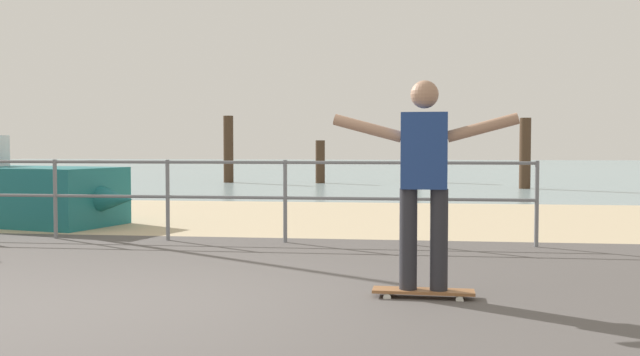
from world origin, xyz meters
TOP-DOWN VIEW (x-y plane):
  - ground_plane at (0.00, -1.00)m, footprint 24.00×10.00m
  - beach_strip at (0.00, 7.00)m, footprint 24.00×6.00m
  - sea_surface at (0.00, 35.00)m, footprint 72.00×50.00m
  - railing_fence at (-1.92, 3.60)m, footprint 10.70×0.05m
  - skateboard at (2.03, 0.56)m, footprint 0.81×0.23m
  - skateboarder at (2.03, 0.56)m, footprint 1.45×0.22m
  - groyne_post_0 at (-4.16, 17.92)m, footprint 0.33×0.33m
  - groyne_post_1 at (-1.07, 17.93)m, footprint 0.31×0.31m
  - groyne_post_2 at (2.03, 19.18)m, footprint 0.37×0.37m
  - groyne_post_3 at (5.12, 15.63)m, footprint 0.32×0.32m

SIDE VIEW (x-z plane):
  - ground_plane at x=0.00m, z-range -0.02..0.02m
  - beach_strip at x=0.00m, z-range -0.02..0.02m
  - sea_surface at x=0.00m, z-range -0.02..0.02m
  - skateboard at x=2.03m, z-range 0.03..0.11m
  - railing_fence at x=-1.92m, z-range 0.17..1.22m
  - groyne_post_1 at x=-1.07m, z-range 0.00..1.42m
  - groyne_post_2 at x=2.03m, z-range 0.00..1.89m
  - skateboarder at x=2.03m, z-range 0.19..1.84m
  - groyne_post_3 at x=5.12m, z-range 0.00..2.04m
  - groyne_post_0 at x=-4.16m, z-range 0.00..2.25m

